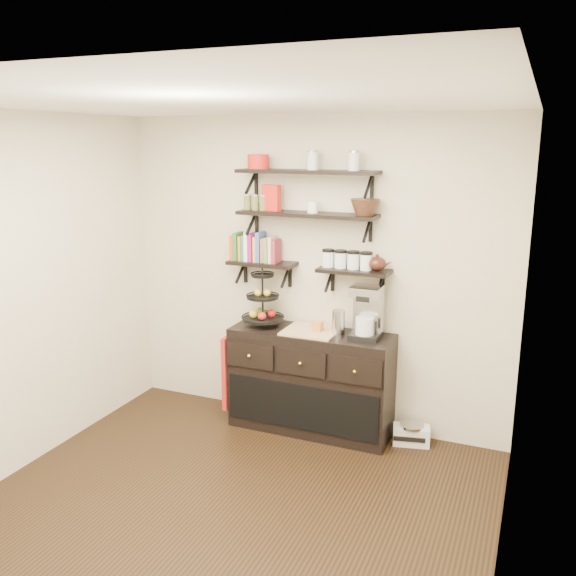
{
  "coord_description": "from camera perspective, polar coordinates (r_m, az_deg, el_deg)",
  "views": [
    {
      "loc": [
        1.83,
        -3.12,
        2.48
      ],
      "look_at": [
        0.03,
        1.15,
        1.36
      ],
      "focal_mm": 38.0,
      "sensor_mm": 36.0,
      "label": 1
    }
  ],
  "objects": [
    {
      "name": "coffee_maker",
      "position": [
        5.03,
        7.39,
        -2.34
      ],
      "size": [
        0.24,
        0.23,
        0.44
      ],
      "rotation": [
        0.0,
        0.0,
        -0.01
      ],
      "color": "black",
      "rests_on": "sideboard"
    },
    {
      "name": "teapot",
      "position": [
        5.0,
        8.35,
        2.38
      ],
      "size": [
        0.19,
        0.14,
        0.14
      ],
      "primitive_type": null,
      "rotation": [
        0.0,
        0.0,
        -0.01
      ],
      "color": "#35170F",
      "rests_on": "shelf_low_right"
    },
    {
      "name": "red_pot",
      "position": [
        5.26,
        -2.81,
        11.73
      ],
      "size": [
        0.18,
        0.18,
        0.12
      ],
      "primitive_type": "cylinder",
      "color": "red",
      "rests_on": "shelf_top"
    },
    {
      "name": "thermal_carafe",
      "position": [
        5.07,
        4.75,
        -3.31
      ],
      "size": [
        0.11,
        0.11,
        0.22
      ],
      "primitive_type": "cylinder",
      "color": "silver",
      "rests_on": "sideboard"
    },
    {
      "name": "fruit_stand",
      "position": [
        5.32,
        -2.33,
        -1.62
      ],
      "size": [
        0.36,
        0.36,
        0.54
      ],
      "rotation": [
        0.0,
        0.0,
        -0.27
      ],
      "color": "black",
      "rests_on": "sideboard"
    },
    {
      "name": "ramekins",
      "position": [
        5.09,
        2.33,
        7.58
      ],
      "size": [
        0.09,
        0.09,
        0.1
      ],
      "primitive_type": "cylinder",
      "color": "white",
      "rests_on": "shelf_mid"
    },
    {
      "name": "sideboard",
      "position": [
        5.35,
        2.15,
        -8.67
      ],
      "size": [
        1.4,
        0.5,
        0.92
      ],
      "color": "black",
      "rests_on": "floor"
    },
    {
      "name": "recipe_box",
      "position": [
        5.22,
        -1.55,
        8.43
      ],
      "size": [
        0.17,
        0.09,
        0.22
      ],
      "primitive_type": "cube",
      "rotation": [
        0.0,
        0.0,
        -0.2
      ],
      "color": "red",
      "rests_on": "shelf_mid"
    },
    {
      "name": "right_wall",
      "position": [
        3.32,
        20.24,
        -7.18
      ],
      "size": [
        0.02,
        3.5,
        2.7
      ],
      "primitive_type": "cube",
      "color": "beige",
      "rests_on": "ground"
    },
    {
      "name": "apron",
      "position": [
        5.54,
        -5.36,
        -7.66
      ],
      "size": [
        0.04,
        0.29,
        0.67
      ],
      "primitive_type": "cube",
      "color": "#A92412",
      "rests_on": "sideboard"
    },
    {
      "name": "shelf_low_right",
      "position": [
        5.07,
        6.22,
        1.53
      ],
      "size": [
        0.6,
        0.25,
        0.23
      ],
      "color": "black",
      "rests_on": "back_wall"
    },
    {
      "name": "left_wall",
      "position": [
        4.88,
        -25.28,
        -1.12
      ],
      "size": [
        0.02,
        3.5,
        2.7
      ],
      "primitive_type": "cube",
      "color": "beige",
      "rests_on": "ground"
    },
    {
      "name": "shelf_mid",
      "position": [
        5.12,
        1.77,
        6.87
      ],
      "size": [
        1.2,
        0.27,
        0.23
      ],
      "color": "black",
      "rests_on": "back_wall"
    },
    {
      "name": "glass_canisters",
      "position": [
        5.07,
        5.53,
        2.56
      ],
      "size": [
        0.43,
        0.1,
        0.13
      ],
      "color": "silver",
      "rests_on": "shelf_low_right"
    },
    {
      "name": "shelf_low_left",
      "position": [
        5.36,
        -2.41,
        2.27
      ],
      "size": [
        0.6,
        0.25,
        0.23
      ],
      "color": "black",
      "rests_on": "back_wall"
    },
    {
      "name": "candle",
      "position": [
        5.16,
        2.78,
        -3.59
      ],
      "size": [
        0.08,
        0.08,
        0.08
      ],
      "primitive_type": "cube",
      "color": "#BC6F2B",
      "rests_on": "sideboard"
    },
    {
      "name": "walnut_bowl",
      "position": [
        4.95,
        7.21,
        7.51
      ],
      "size": [
        0.24,
        0.24,
        0.13
      ],
      "primitive_type": null,
      "color": "black",
      "rests_on": "shelf_mid"
    },
    {
      "name": "shelf_top",
      "position": [
        5.09,
        1.8,
        10.79
      ],
      "size": [
        1.2,
        0.27,
        0.23
      ],
      "color": "black",
      "rests_on": "back_wall"
    },
    {
      "name": "back_wall",
      "position": [
        5.33,
        2.23,
        1.34
      ],
      "size": [
        3.5,
        0.02,
        2.7
      ],
      "primitive_type": "cube",
      "color": "beige",
      "rests_on": "ground"
    },
    {
      "name": "cookbooks",
      "position": [
        5.36,
        -2.94,
        3.75
      ],
      "size": [
        0.43,
        0.15,
        0.26
      ],
      "color": "red",
      "rests_on": "shelf_low_left"
    },
    {
      "name": "ceiling",
      "position": [
        3.63,
        -7.83,
        16.95
      ],
      "size": [
        3.5,
        3.5,
        0.02
      ],
      "primitive_type": "cube",
      "color": "white",
      "rests_on": "back_wall"
    },
    {
      "name": "radio",
      "position": [
        5.35,
        11.46,
        -13.27
      ],
      "size": [
        0.33,
        0.24,
        0.18
      ],
      "rotation": [
        0.0,
        0.0,
        0.22
      ],
      "color": "silver",
      "rests_on": "floor"
    },
    {
      "name": "floor",
      "position": [
        4.39,
        -6.62,
        -20.93
      ],
      "size": [
        3.5,
        3.5,
        0.0
      ],
      "primitive_type": "plane",
      "color": "black",
      "rests_on": "ground"
    }
  ]
}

